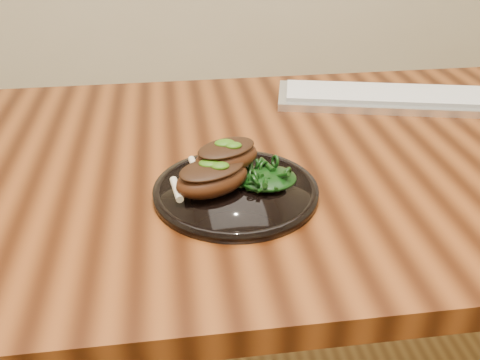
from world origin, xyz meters
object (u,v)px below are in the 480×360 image
(desk, at_px, (270,195))
(lamb_chop_front, at_px, (212,177))
(greens_heap, at_px, (267,175))
(keyboard, at_px, (392,98))
(plate, at_px, (236,191))

(desk, xyz_separation_m, lamb_chop_front, (-0.12, -0.13, 0.12))
(desk, bearing_deg, greens_heap, -104.29)
(lamb_chop_front, distance_m, keyboard, 0.53)
(lamb_chop_front, height_order, keyboard, lamb_chop_front)
(plate, relative_size, keyboard, 0.50)
(desk, height_order, plate, plate)
(desk, xyz_separation_m, greens_heap, (-0.03, -0.12, 0.11))
(greens_heap, bearing_deg, lamb_chop_front, -171.04)
(plate, height_order, keyboard, keyboard)
(desk, distance_m, keyboard, 0.37)
(plate, relative_size, greens_heap, 2.79)
(lamb_chop_front, bearing_deg, plate, 13.91)
(keyboard, bearing_deg, plate, -139.05)
(plate, distance_m, greens_heap, 0.05)
(greens_heap, relative_size, keyboard, 0.18)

